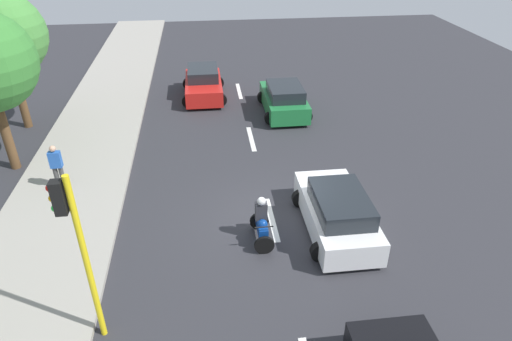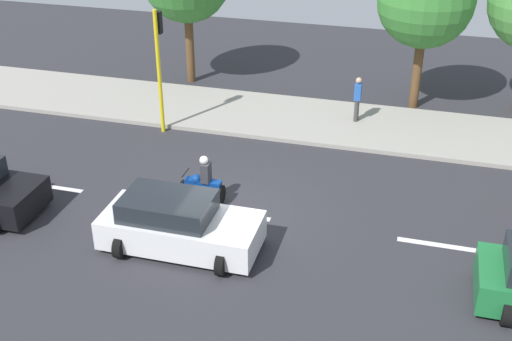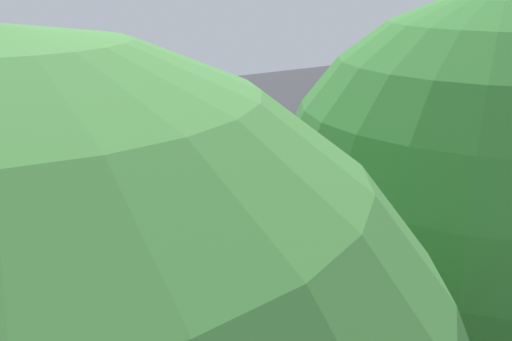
% 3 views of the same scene
% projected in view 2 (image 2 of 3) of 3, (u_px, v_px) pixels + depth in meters
% --- Properties ---
extents(ground_plane, '(40.00, 60.00, 0.10)m').
position_uv_depth(ground_plane, '(230.00, 215.00, 18.96)').
color(ground_plane, '#2D2D33').
extents(sidewalk, '(4.00, 60.00, 0.15)m').
position_uv_depth(sidewalk, '(285.00, 117.00, 24.82)').
color(sidewalk, '#9E998E').
rests_on(sidewalk, ground).
extents(lane_stripe_north, '(0.20, 2.40, 0.01)m').
position_uv_depth(lane_stripe_north, '(442.00, 246.00, 17.53)').
color(lane_stripe_north, white).
rests_on(lane_stripe_north, ground).
extents(lane_stripe_mid, '(0.20, 2.40, 0.01)m').
position_uv_depth(lane_stripe_mid, '(230.00, 214.00, 18.93)').
color(lane_stripe_mid, white).
rests_on(lane_stripe_mid, ground).
extents(lane_stripe_south, '(0.20, 2.40, 0.01)m').
position_uv_depth(lane_stripe_south, '(48.00, 186.00, 20.33)').
color(lane_stripe_south, white).
rests_on(lane_stripe_south, ground).
extents(car_white, '(2.26, 4.21, 1.52)m').
position_uv_depth(car_white, '(178.00, 225.00, 17.16)').
color(car_white, white).
rests_on(car_white, ground).
extents(motorcycle, '(0.60, 1.30, 1.53)m').
position_uv_depth(motorcycle, '(203.00, 183.00, 19.26)').
color(motorcycle, black).
rests_on(motorcycle, ground).
extents(pedestrian_near_signal, '(0.40, 0.24, 1.69)m').
position_uv_depth(pedestrian_near_signal, '(358.00, 98.00, 23.98)').
color(pedestrian_near_signal, '#3F3F3F').
rests_on(pedestrian_near_signal, sidewalk).
extents(traffic_light_corner, '(0.49, 0.24, 4.50)m').
position_uv_depth(traffic_light_corner, '(159.00, 54.00, 22.58)').
color(traffic_light_corner, yellow).
rests_on(traffic_light_corner, ground).
extents(street_tree_south, '(3.60, 3.60, 6.07)m').
position_uv_depth(street_tree_south, '(426.00, 0.00, 23.89)').
color(street_tree_south, brown).
rests_on(street_tree_south, ground).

